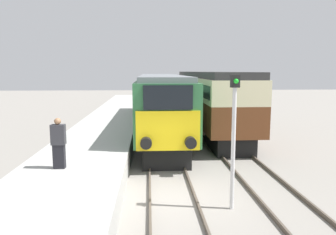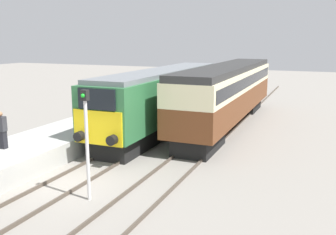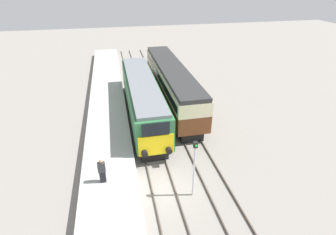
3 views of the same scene
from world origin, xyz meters
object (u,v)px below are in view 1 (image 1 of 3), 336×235
passenger_carriage (208,95)px  signal_post (234,131)px  locomotive (161,103)px  person_on_platform (59,144)px

passenger_carriage → signal_post: passenger_carriage is taller
locomotive → passenger_carriage: size_ratio=0.92×
person_on_platform → signal_post: (5.33, -1.30, 0.59)m
signal_post → passenger_carriage: bearing=82.8°
locomotive → signal_post: bearing=-80.9°
locomotive → person_on_platform: (-3.63, -9.34, -0.39)m
signal_post → locomotive: bearing=99.1°
person_on_platform → passenger_carriage: bearing=60.0°
locomotive → person_on_platform: bearing=-111.2°
passenger_carriage → locomotive: bearing=-140.3°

